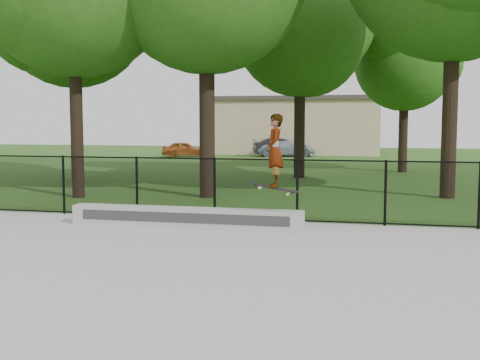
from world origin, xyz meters
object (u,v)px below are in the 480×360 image
(skater_airborne, at_px, (275,152))
(grind_ledge, at_px, (185,217))
(car_b, at_px, (281,147))
(car_c, at_px, (284,147))
(car_a, at_px, (184,149))

(skater_airborne, bearing_deg, grind_ledge, 174.74)
(car_b, bearing_deg, grind_ledge, 164.79)
(car_b, xyz_separation_m, car_c, (0.20, -0.05, -0.02))
(car_c, relative_size, skater_airborne, 2.33)
(car_a, xyz_separation_m, skater_airborne, (10.94, -27.30, 1.24))
(grind_ledge, relative_size, skater_airborne, 3.11)
(car_b, distance_m, skater_airborne, 29.73)
(car_c, distance_m, skater_airborne, 29.66)
(grind_ledge, xyz_separation_m, skater_airborne, (2.05, -0.19, 1.49))
(car_a, distance_m, car_c, 6.96)
(grind_ledge, distance_m, car_a, 28.54)
(car_a, relative_size, car_c, 0.78)
(grind_ledge, relative_size, car_c, 1.34)
(car_a, xyz_separation_m, car_b, (6.46, 2.07, 0.11))
(grind_ledge, relative_size, car_b, 1.50)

